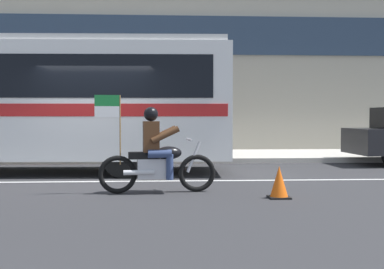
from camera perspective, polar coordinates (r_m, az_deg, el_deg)
name	(u,v)px	position (r m, az deg, el deg)	size (l,w,h in m)	color
ground_plane	(95,178)	(11.47, -10.96, -4.91)	(60.00, 60.00, 0.00)	#2B2B2D
sidewalk_curb	(116,156)	(16.50, -8.61, -2.47)	(28.00, 3.80, 0.15)	#B7B2A8
lane_center_stripe	(92,182)	(10.88, -11.38, -5.28)	(26.60, 0.14, 0.01)	silver
transit_bus	(5,96)	(13.06, -20.57, 4.13)	(10.97, 2.92, 3.22)	white
motorcycle_with_rider	(156,156)	(9.12, -4.09, -2.50)	(2.19, 0.65, 1.78)	black
traffic_cone	(279,183)	(8.67, 9.90, -5.48)	(0.36, 0.36, 0.55)	#EA590F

